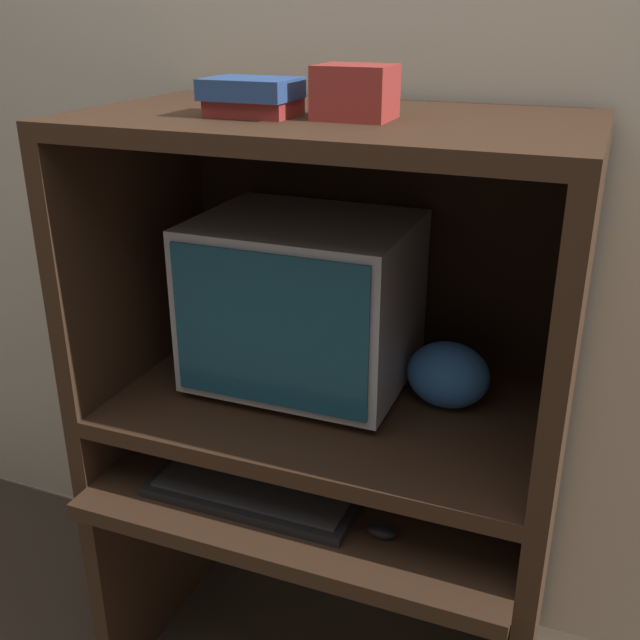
{
  "coord_description": "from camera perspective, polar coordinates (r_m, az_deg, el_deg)",
  "views": [
    {
      "loc": [
        0.51,
        -1.06,
        1.56
      ],
      "look_at": [
        -0.03,
        0.29,
        0.95
      ],
      "focal_mm": 42.0,
      "sensor_mm": 36.0,
      "label": 1
    }
  ],
  "objects": [
    {
      "name": "keyboard",
      "position": [
        1.61,
        -5.19,
        -13.04
      ],
      "size": [
        0.45,
        0.16,
        0.03
      ],
      "color": "black",
      "rests_on": "desk_base"
    },
    {
      "name": "book_stack",
      "position": [
        1.43,
        -5.18,
        16.6
      ],
      "size": [
        0.16,
        0.13,
        0.07
      ],
      "color": "maroon",
      "rests_on": "hutch_upper"
    },
    {
      "name": "snack_bag",
      "position": [
        1.62,
        9.74,
        -4.14
      ],
      "size": [
        0.18,
        0.13,
        0.14
      ],
      "color": "#336BB7",
      "rests_on": "desk_monitor_shelf"
    },
    {
      "name": "wall_back",
      "position": [
        1.79,
        5.04,
        14.37
      ],
      "size": [
        6.0,
        0.06,
        2.6
      ],
      "color": "beige",
      "rests_on": "ground_plane"
    },
    {
      "name": "storage_box",
      "position": [
        1.39,
        2.71,
        16.95
      ],
      "size": [
        0.13,
        0.11,
        0.09
      ],
      "color": "maroon",
      "rests_on": "hutch_upper"
    },
    {
      "name": "desk_base",
      "position": [
        1.82,
        0.17,
        -17.26
      ],
      "size": [
        0.98,
        0.64,
        0.6
      ],
      "color": "#382316",
      "rests_on": "ground_plane"
    },
    {
      "name": "crt_monitor",
      "position": [
        1.64,
        -1.22,
        1.44
      ],
      "size": [
        0.46,
        0.38,
        0.38
      ],
      "color": "#B2B2B7",
      "rests_on": "desk_monitor_shelf"
    },
    {
      "name": "hutch_upper",
      "position": [
        1.53,
        1.39,
        7.95
      ],
      "size": [
        0.98,
        0.58,
        0.61
      ],
      "color": "#382316",
      "rests_on": "desk_monitor_shelf"
    },
    {
      "name": "desk_monitor_shelf",
      "position": [
        1.67,
        0.84,
        -7.13
      ],
      "size": [
        0.98,
        0.58,
        0.16
      ],
      "color": "#382316",
      "rests_on": "desk_base"
    },
    {
      "name": "mouse",
      "position": [
        1.52,
        4.72,
        -15.72
      ],
      "size": [
        0.06,
        0.04,
        0.03
      ],
      "color": "black",
      "rests_on": "desk_base"
    }
  ]
}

